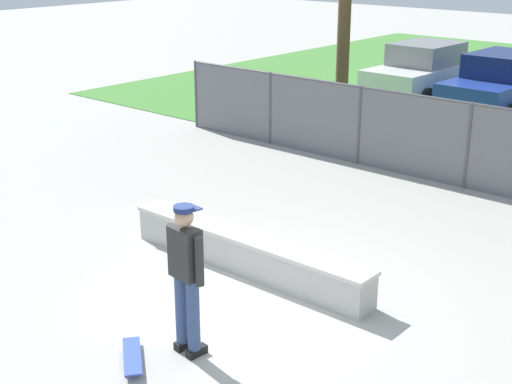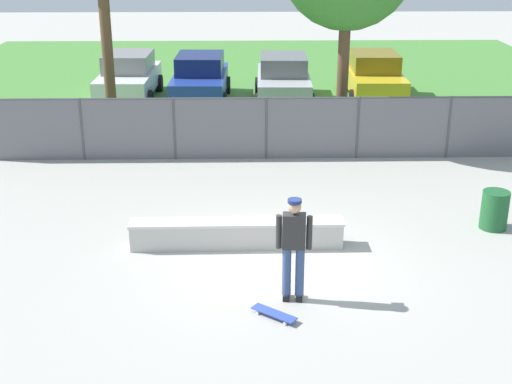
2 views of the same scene
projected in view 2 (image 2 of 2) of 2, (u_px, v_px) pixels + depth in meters
name	position (u px, v px, depth m)	size (l,w,h in m)	color
ground_plane	(278.00, 265.00, 13.01)	(80.00, 80.00, 0.00)	#ADAAA3
grass_strip	(258.00, 79.00, 28.53)	(26.77, 20.00, 0.02)	#478438
concrete_ledge	(237.00, 234.00, 13.67)	(4.20, 0.52, 0.55)	#B7B5AD
skateboarder	(294.00, 245.00, 11.45)	(0.60, 0.33, 1.84)	black
skateboard	(274.00, 313.00, 11.26)	(0.75, 0.65, 0.09)	#334CB2
chainlink_fence	(266.00, 126.00, 18.59)	(14.84, 0.07, 1.70)	#4C4C51
car_white	(129.00, 76.00, 25.01)	(2.11, 4.25, 1.66)	silver
car_blue	(200.00, 78.00, 24.69)	(2.11, 4.25, 1.66)	#233D9E
car_silver	(283.00, 79.00, 24.55)	(2.11, 4.25, 1.66)	#B7BABF
car_yellow	(374.00, 76.00, 25.09)	(2.11, 4.25, 1.66)	gold
trash_bin	(495.00, 210.00, 14.46)	(0.56, 0.56, 0.82)	#1E592D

